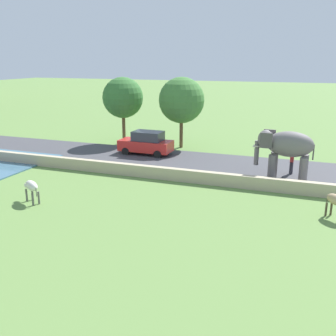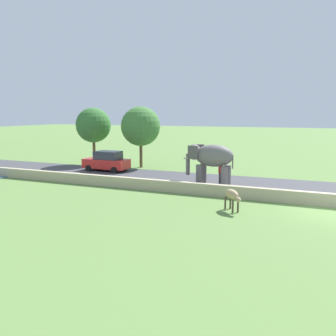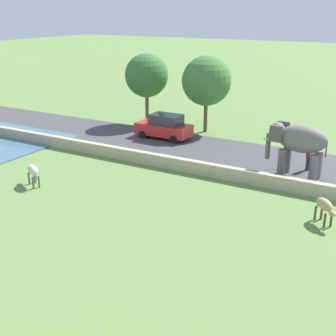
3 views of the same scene
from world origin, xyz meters
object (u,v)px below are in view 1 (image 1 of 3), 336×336
Objects in this scene: elephant at (286,147)px; cow_white at (31,187)px; car_red at (146,143)px; person_beside_elephant at (292,161)px.

cow_white is at bearing 124.99° from elephant.
cow_white is (-8.18, 11.68, -1.20)m from elephant.
elephant reaches higher than car_red.
cow_white is (-9.53, 12.06, -0.04)m from person_beside_elephant.
car_red is at bearing 80.49° from person_beside_elephant.
elephant is 2.55× the size of cow_white.
car_red reaches higher than person_beside_elephant.
cow_white is at bearing 128.33° from person_beside_elephant.
person_beside_elephant is at bearing -51.67° from cow_white.
elephant reaches higher than cow_white.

